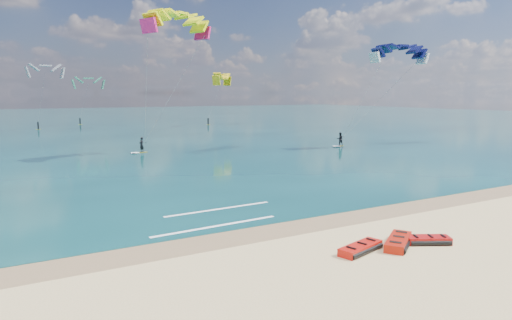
{
  "coord_description": "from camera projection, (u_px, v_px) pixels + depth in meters",
  "views": [
    {
      "loc": [
        -9.93,
        -15.75,
        6.81
      ],
      "look_at": [
        3.41,
        8.0,
        2.8
      ],
      "focal_mm": 32.0,
      "sensor_mm": 36.0,
      "label": 1
    }
  ],
  "objects": [
    {
      "name": "ground",
      "position": [
        99.0,
        151.0,
        53.9
      ],
      "size": [
        320.0,
        320.0,
        0.0
      ],
      "primitive_type": "plane",
      "color": "tan",
      "rests_on": "ground"
    },
    {
      "name": "wet_sand_strip",
      "position": [
        245.0,
        235.0,
        21.98
      ],
      "size": [
        320.0,
        2.4,
        0.01
      ],
      "primitive_type": "cube",
      "color": "brown",
      "rests_on": "ground"
    },
    {
      "name": "sea",
      "position": [
        48.0,
        122.0,
        109.1
      ],
      "size": [
        320.0,
        200.0,
        0.04
      ],
      "primitive_type": "cube",
      "color": "#093135",
      "rests_on": "ground"
    },
    {
      "name": "packed_kite_left",
      "position": [
        360.0,
        252.0,
        19.73
      ],
      "size": [
        2.78,
        1.73,
        0.39
      ],
      "primitive_type": null,
      "rotation": [
        0.0,
        0.0,
        0.27
      ],
      "color": "red",
      "rests_on": "ground"
    },
    {
      "name": "packed_kite_mid",
      "position": [
        428.0,
        243.0,
        20.82
      ],
      "size": [
        2.4,
        1.96,
        0.39
      ],
      "primitive_type": null,
      "rotation": [
        0.0,
        0.0,
        -0.48
      ],
      "color": "#B70D0C",
      "rests_on": "ground"
    },
    {
      "name": "packed_kite_right",
      "position": [
        398.0,
        246.0,
        20.5
      ],
      "size": [
        2.96,
        2.57,
        0.45
      ],
      "primitive_type": null,
      "rotation": [
        0.0,
        0.0,
        0.6
      ],
      "color": "#BA1807",
      "rests_on": "ground"
    },
    {
      "name": "kitesurfer_main",
      "position": [
        160.0,
        76.0,
        49.43
      ],
      "size": [
        9.95,
        7.89,
        16.59
      ],
      "rotation": [
        0.0,
        0.0,
        0.22
      ],
      "color": "gold",
      "rests_on": "sea"
    },
    {
      "name": "kitesurfer_far",
      "position": [
        371.0,
        90.0,
        56.66
      ],
      "size": [
        11.3,
        6.87,
        13.91
      ],
      "rotation": [
        0.0,
        0.0,
        0.34
      ],
      "color": "yellow",
      "rests_on": "sea"
    },
    {
      "name": "shoreline_foam",
      "position": [
        218.0,
        217.0,
        25.08
      ],
      "size": [
        8.5,
        3.65,
        0.01
      ],
      "color": "white",
      "rests_on": "ground"
    }
  ]
}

